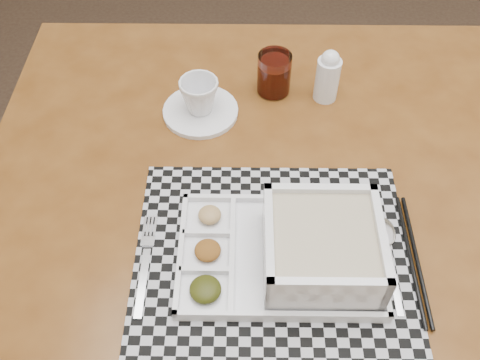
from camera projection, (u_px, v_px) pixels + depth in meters
name	position (u px, v px, depth m)	size (l,w,h in m)	color
dining_table	(266.00, 228.00, 0.99)	(1.08, 1.08, 0.78)	#4D280E
placemat	(273.00, 257.00, 0.86)	(0.44, 0.37, 0.00)	#A3A3AB
serving_tray	(308.00, 250.00, 0.82)	(0.33, 0.23, 0.09)	silver
fork	(145.00, 262.00, 0.85)	(0.02, 0.19, 0.00)	silver
spoon	(386.00, 238.00, 0.87)	(0.04, 0.18, 0.01)	silver
chopsticks	(414.00, 259.00, 0.85)	(0.03, 0.24, 0.01)	black
saucer	(201.00, 111.00, 1.06)	(0.15, 0.15, 0.01)	silver
cup	(199.00, 96.00, 1.03)	(0.08, 0.08, 0.07)	silver
juice_glass	(274.00, 75.00, 1.08)	(0.07, 0.07, 0.09)	white
creamer_bottle	(328.00, 76.00, 1.06)	(0.05, 0.05, 0.11)	silver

